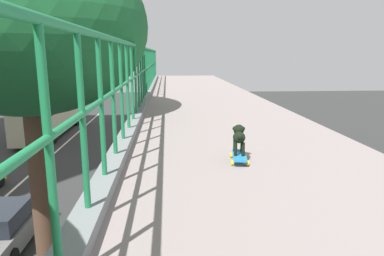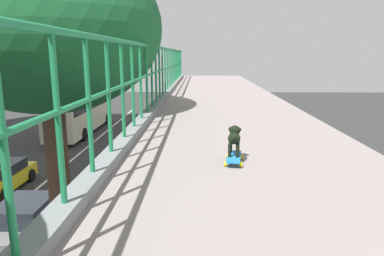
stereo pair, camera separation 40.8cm
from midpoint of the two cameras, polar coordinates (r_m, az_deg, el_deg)
The scene contains 6 objects.
car_grey_fifth at distance 13.83m, azimuth -24.28°, elevation -13.54°, with size 1.80×4.05×1.49m.
car_yellow_cab_sixth at distance 19.10m, azimuth -28.07°, elevation -7.08°, with size 1.82×3.99×1.44m.
city_bus at distance 30.44m, azimuth -17.26°, elevation 2.94°, with size 2.49×10.62×3.43m.
roadside_tree_mid at distance 7.73m, azimuth -21.13°, elevation 14.44°, with size 4.60×4.60×8.62m.
toy_skateboard at distance 3.88m, azimuth 9.86°, elevation -4.75°, with size 0.23×0.45×0.08m.
small_dog at distance 3.88m, azimuth 9.89°, elevation -1.48°, with size 0.17×0.35×0.31m.
Camera 2 is at (0.72, -0.30, 6.41)m, focal length 32.82 mm.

